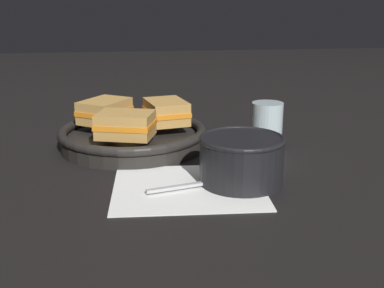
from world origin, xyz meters
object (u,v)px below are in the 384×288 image
sandwich_far_left (105,111)px  drinking_glass (267,126)px  spoon (209,182)px  skillet (133,136)px  sandwich_near_left (126,125)px  soup_bowl (242,157)px  sandwich_near_right (166,112)px

sandwich_far_left → drinking_glass: (0.32, -0.10, -0.02)m
spoon → drinking_glass: size_ratio=1.58×
skillet → drinking_glass: bearing=-11.4°
skillet → sandwich_near_left: (-0.01, -0.07, 0.04)m
soup_bowl → sandwich_far_left: bearing=129.4°
skillet → drinking_glass: drinking_glass is taller
soup_bowl → sandwich_near_right: size_ratio=1.19×
skillet → sandwich_near_right: bearing=17.7°
sandwich_far_left → spoon: bearing=-58.8°
sandwich_near_right → sandwich_far_left: same height
sandwich_far_left → skillet: bearing=-39.5°
skillet → sandwich_near_left: bearing=-100.1°
sandwich_far_left → soup_bowl: bearing=-50.6°
sandwich_far_left → drinking_glass: drinking_glass is taller
soup_bowl → spoon: (-0.05, -0.01, -0.04)m
skillet → soup_bowl: bearing=-53.4°
soup_bowl → drinking_glass: size_ratio=1.47×
skillet → sandwich_near_right: 0.08m
spoon → skillet: (-0.12, 0.24, 0.01)m
skillet → drinking_glass: (0.26, -0.05, 0.03)m
sandwich_near_left → soup_bowl: bearing=-40.2°
spoon → skillet: skillet is taller
sandwich_near_left → drinking_glass: size_ratio=1.28×
soup_bowl → sandwich_near_right: (-0.10, 0.25, 0.02)m
spoon → skillet: size_ratio=0.35×
sandwich_near_right → drinking_glass: drinking_glass is taller
skillet → spoon: bearing=-64.0°
sandwich_far_left → drinking_glass: size_ratio=1.35×
skillet → sandwich_near_left: 0.09m
spoon → sandwich_near_left: 0.22m
sandwich_near_left → sandwich_near_right: (0.08, 0.10, 0.00)m
soup_bowl → sandwich_near_left: size_ratio=1.15×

